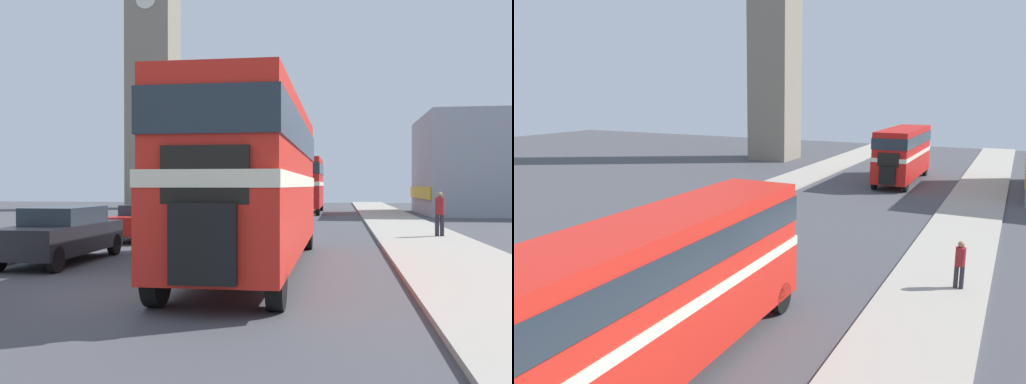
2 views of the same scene
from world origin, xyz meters
TOP-DOWN VIEW (x-y plane):
  - double_decker_bus at (1.53, 3.51)m, footprint 2.40×11.22m
  - bus_distant at (0.95, 33.34)m, footprint 2.51×9.65m
  - car_parked_mid at (-3.88, 3.99)m, footprint 1.71×4.50m
  - car_parked_far at (-3.84, 10.82)m, footprint 1.80×4.61m
  - pedestrian_walking at (7.48, 12.50)m, footprint 0.35×0.35m

SIDE VIEW (x-z plane):
  - car_parked_far at x=-3.84m, z-range 0.04..1.39m
  - car_parked_mid at x=-3.88m, z-range 0.02..1.54m
  - pedestrian_walking at x=7.48m, z-range 0.23..1.96m
  - double_decker_bus at x=1.53m, z-range 0.39..4.47m
  - bus_distant at x=0.95m, z-range 0.39..4.53m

